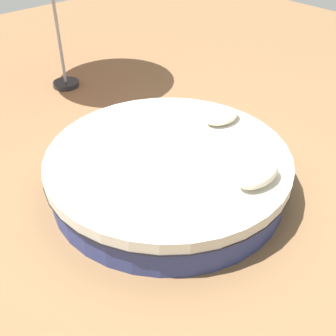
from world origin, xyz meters
The scene contains 4 objects.
ground_plane centered at (0.00, 0.00, 0.00)m, with size 16.00×16.00×0.00m, color olive.
round_bed centered at (0.00, 0.00, 0.25)m, with size 2.78×2.78×0.49m.
throw_pillow_0 centered at (0.33, -0.99, 0.59)m, with size 0.54×0.30×0.21m, color silver.
throw_pillow_1 centered at (0.98, 0.09, 0.56)m, with size 0.49×0.33×0.15m, color beige.
Camera 1 is at (-2.60, -2.91, 3.15)m, focal length 45.15 mm.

